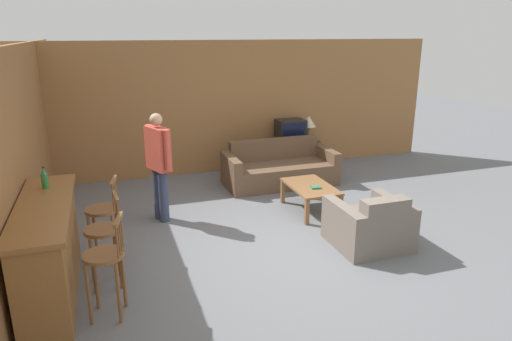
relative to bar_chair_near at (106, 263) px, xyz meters
name	(u,v)px	position (x,y,z in m)	size (l,w,h in m)	color
ground_plane	(289,248)	(2.29, 0.80, -0.59)	(24.00, 24.00, 0.00)	slate
wall_back	(218,108)	(2.29, 4.55, 0.71)	(9.40, 0.08, 2.60)	#9E6B3D
wall_left	(24,148)	(-0.91, 2.18, 0.71)	(0.08, 8.75, 2.60)	#9E6B3D
bar_counter	(49,249)	(-0.57, 0.64, -0.07)	(0.55, 2.09, 1.03)	brown
bar_chair_near	(106,263)	(0.00, 0.00, 0.00)	(0.48, 0.48, 1.06)	brown
bar_chair_mid	(105,237)	(0.00, 0.63, 0.00)	(0.43, 0.43, 1.06)	brown
bar_chair_far	(104,216)	(0.00, 1.25, 0.00)	(0.47, 0.47, 1.06)	brown
couch_far	(279,169)	(3.15, 3.37, -0.31)	(2.06, 0.95, 0.79)	brown
armchair_near	(370,226)	(3.33, 0.53, -0.30)	(0.93, 0.90, 0.77)	#70665B
coffee_table	(310,189)	(3.11, 1.91, -0.22)	(0.64, 1.04, 0.43)	brown
tv_unit	(290,155)	(3.72, 4.20, -0.29)	(1.15, 0.51, 0.59)	#513823
tv	(291,130)	(3.72, 4.20, 0.23)	(0.56, 0.43, 0.44)	black
bottle	(45,178)	(-0.59, 1.20, 0.56)	(0.07, 0.07, 0.25)	#2D7F3D
book_on_table	(316,187)	(3.13, 1.78, -0.15)	(0.17, 0.15, 0.03)	#33704C
table_lamp	(309,122)	(4.13, 4.20, 0.37)	(0.30, 0.30, 0.49)	brown
person_by_window	(159,162)	(0.82, 2.31, 0.33)	(0.34, 0.56, 1.64)	#384260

